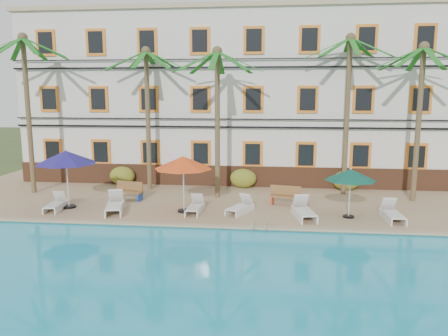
# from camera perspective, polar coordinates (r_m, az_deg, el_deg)

# --- Properties ---
(ground) EXTENTS (100.00, 100.00, 0.00)m
(ground) POSITION_cam_1_polar(r_m,az_deg,el_deg) (18.82, -1.88, -7.55)
(ground) COLOR #384C23
(ground) RESTS_ON ground
(pool_deck) EXTENTS (30.00, 12.00, 0.25)m
(pool_deck) POSITION_cam_1_polar(r_m,az_deg,el_deg) (23.57, -0.16, -3.66)
(pool_deck) COLOR tan
(pool_deck) RESTS_ON ground
(swimming_pool) EXTENTS (26.00, 12.00, 0.20)m
(swimming_pool) POSITION_cam_1_polar(r_m,az_deg,el_deg) (12.38, -6.66, -16.70)
(swimming_pool) COLOR #1AA5C8
(swimming_pool) RESTS_ON ground
(pool_coping) EXTENTS (30.00, 0.35, 0.06)m
(pool_coping) POSITION_cam_1_polar(r_m,az_deg,el_deg) (17.89, -2.29, -7.55)
(pool_coping) COLOR tan
(pool_coping) RESTS_ON pool_deck
(hotel_building) EXTENTS (25.40, 6.44, 10.22)m
(hotel_building) POSITION_cam_1_polar(r_m,az_deg,el_deg) (27.88, 1.00, 9.31)
(hotel_building) COLOR silver
(hotel_building) RESTS_ON pool_deck
(palm_a) EXTENTS (4.59, 4.59, 8.42)m
(palm_a) POSITION_cam_1_polar(r_m,az_deg,el_deg) (25.41, -24.37, 9.03)
(palm_a) COLOR brown
(palm_a) RESTS_ON pool_deck
(palm_b) EXTENTS (4.59, 4.59, 7.82)m
(palm_b) POSITION_cam_1_polar(r_m,az_deg,el_deg) (24.40, -9.99, 8.94)
(palm_b) COLOR brown
(palm_b) RESTS_ON pool_deck
(palm_c) EXTENTS (4.59, 4.59, 7.63)m
(palm_c) POSITION_cam_1_polar(r_m,az_deg,el_deg) (22.16, -0.88, 8.74)
(palm_c) COLOR brown
(palm_c) RESTS_ON pool_deck
(palm_d) EXTENTS (4.59, 4.59, 8.37)m
(palm_d) POSITION_cam_1_polar(r_m,az_deg,el_deg) (23.79, 15.89, 9.45)
(palm_d) COLOR brown
(palm_d) RESTS_ON pool_deck
(palm_e) EXTENTS (4.59, 4.59, 7.77)m
(palm_e) POSITION_cam_1_polar(r_m,az_deg,el_deg) (23.37, 24.24, 8.13)
(palm_e) COLOR brown
(palm_e) RESTS_ON pool_deck
(shrub_left) EXTENTS (1.50, 0.90, 1.10)m
(shrub_left) POSITION_cam_1_polar(r_m,az_deg,el_deg) (26.33, -13.15, -0.99)
(shrub_left) COLOR #30631C
(shrub_left) RESTS_ON pool_deck
(shrub_mid) EXTENTS (1.50, 0.90, 1.10)m
(shrub_mid) POSITION_cam_1_polar(r_m,az_deg,el_deg) (24.90, 2.53, -1.35)
(shrub_mid) COLOR #30631C
(shrub_mid) RESTS_ON pool_deck
(shrub_right) EXTENTS (1.50, 0.90, 1.10)m
(shrub_right) POSITION_cam_1_polar(r_m,az_deg,el_deg) (25.20, 15.66, -1.58)
(shrub_right) COLOR #30631C
(shrub_right) RESTS_ON pool_deck
(umbrella_blue) EXTENTS (2.80, 2.80, 2.80)m
(umbrella_blue) POSITION_cam_1_polar(r_m,az_deg,el_deg) (21.53, -19.93, 1.28)
(umbrella_blue) COLOR black
(umbrella_blue) RESTS_ON pool_deck
(umbrella_red) EXTENTS (2.65, 2.65, 2.64)m
(umbrella_red) POSITION_cam_1_polar(r_m,az_deg,el_deg) (19.64, -5.34, 0.66)
(umbrella_red) COLOR black
(umbrella_red) RESTS_ON pool_deck
(umbrella_green) EXTENTS (2.20, 2.20, 2.21)m
(umbrella_green) POSITION_cam_1_polar(r_m,az_deg,el_deg) (19.49, 16.20, -0.89)
(umbrella_green) COLOR black
(umbrella_green) RESTS_ON pool_deck
(lounger_a) EXTENTS (0.78, 1.74, 0.80)m
(lounger_a) POSITION_cam_1_polar(r_m,az_deg,el_deg) (21.75, -21.10, -4.44)
(lounger_a) COLOR silver
(lounger_a) RESTS_ON pool_deck
(lounger_b) EXTENTS (1.21, 2.14, 0.95)m
(lounger_b) POSITION_cam_1_polar(r_m,az_deg,el_deg) (20.53, -14.07, -4.75)
(lounger_b) COLOR silver
(lounger_b) RESTS_ON pool_deck
(lounger_c) EXTENTS (0.66, 1.71, 0.80)m
(lounger_c) POSITION_cam_1_polar(r_m,az_deg,el_deg) (19.88, -3.79, -5.10)
(lounger_c) COLOR silver
(lounger_c) RESTS_ON pool_deck
(lounger_d) EXTENTS (1.29, 1.80, 0.81)m
(lounger_d) POSITION_cam_1_polar(r_m,az_deg,el_deg) (19.82, 2.17, -5.12)
(lounger_d) COLOR silver
(lounger_d) RESTS_ON pool_deck
(lounger_e) EXTENTS (1.05, 2.07, 0.93)m
(lounger_e) POSITION_cam_1_polar(r_m,az_deg,el_deg) (19.33, 10.38, -5.53)
(lounger_e) COLOR silver
(lounger_e) RESTS_ON pool_deck
(lounger_f) EXTENTS (0.74, 1.87, 0.87)m
(lounger_f) POSITION_cam_1_polar(r_m,az_deg,el_deg) (20.02, 21.10, -5.57)
(lounger_f) COLOR silver
(lounger_f) RESTS_ON pool_deck
(bench_left) EXTENTS (1.57, 0.83, 0.93)m
(bench_left) POSITION_cam_1_polar(r_m,az_deg,el_deg) (22.64, -12.25, -2.91)
(bench_left) COLOR olive
(bench_left) RESTS_ON pool_deck
(bench_right) EXTENTS (1.57, 0.78, 0.93)m
(bench_right) POSITION_cam_1_polar(r_m,az_deg,el_deg) (21.31, 8.10, -3.57)
(bench_right) COLOR olive
(bench_right) RESTS_ON pool_deck
(pool_ladder) EXTENTS (0.54, 0.74, 0.74)m
(pool_ladder) POSITION_cam_1_polar(r_m,az_deg,el_deg) (17.62, 4.65, -7.94)
(pool_ladder) COLOR silver
(pool_ladder) RESTS_ON ground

